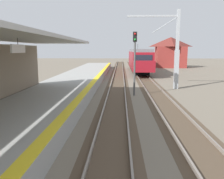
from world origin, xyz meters
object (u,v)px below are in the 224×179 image
at_px(catenary_pylon_far_side, 174,51).
at_px(distant_trackside_house, 170,52).
at_px(approaching_train, 139,59).
at_px(rail_signal_post, 135,57).

height_order(catenary_pylon_far_side, distant_trackside_house, catenary_pylon_far_side).
xyz_separation_m(approaching_train, rail_signal_post, (-1.93, -21.72, 1.02)).
height_order(rail_signal_post, distant_trackside_house, distant_trackside_house).
bearing_deg(rail_signal_post, distant_trackside_house, 74.12).
xyz_separation_m(approaching_train, distant_trackside_house, (7.44, 11.25, 1.16)).
bearing_deg(distant_trackside_house, catenary_pylon_far_side, -100.53).
xyz_separation_m(catenary_pylon_far_side, distant_trackside_house, (5.44, 29.25, -0.27)).
height_order(approaching_train, distant_trackside_house, distant_trackside_house).
bearing_deg(distant_trackside_house, rail_signal_post, -105.88).
height_order(rail_signal_post, catenary_pylon_far_side, catenary_pylon_far_side).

